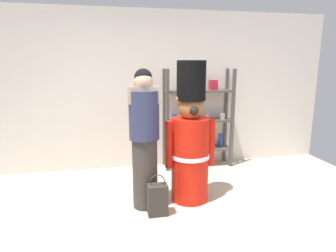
{
  "coord_description": "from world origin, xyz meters",
  "views": [
    {
      "loc": [
        -0.59,
        -2.64,
        1.73
      ],
      "look_at": [
        0.09,
        0.72,
        1.0
      ],
      "focal_mm": 30.9,
      "sensor_mm": 36.0,
      "label": 1
    }
  ],
  "objects_px": {
    "teddy_bear_guard": "(190,141)",
    "shopping_bag": "(158,199)",
    "merchandise_shelf": "(198,119)",
    "person_shopper": "(144,138)"
  },
  "relations": [
    {
      "from": "merchandise_shelf",
      "to": "teddy_bear_guard",
      "type": "relative_size",
      "value": 0.93
    },
    {
      "from": "person_shopper",
      "to": "shopping_bag",
      "type": "height_order",
      "value": "person_shopper"
    },
    {
      "from": "merchandise_shelf",
      "to": "shopping_bag",
      "type": "distance_m",
      "value": 1.92
    },
    {
      "from": "shopping_bag",
      "to": "merchandise_shelf",
      "type": "bearing_deg",
      "value": 58.23
    },
    {
      "from": "teddy_bear_guard",
      "to": "shopping_bag",
      "type": "bearing_deg",
      "value": -146.05
    },
    {
      "from": "merchandise_shelf",
      "to": "person_shopper",
      "type": "bearing_deg",
      "value": -129.42
    },
    {
      "from": "teddy_bear_guard",
      "to": "person_shopper",
      "type": "bearing_deg",
      "value": -172.55
    },
    {
      "from": "teddy_bear_guard",
      "to": "shopping_bag",
      "type": "xyz_separation_m",
      "value": [
        -0.47,
        -0.32,
        -0.59
      ]
    },
    {
      "from": "person_shopper",
      "to": "shopping_bag",
      "type": "relative_size",
      "value": 3.39
    },
    {
      "from": "teddy_bear_guard",
      "to": "shopping_bag",
      "type": "relative_size",
      "value": 3.57
    }
  ]
}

